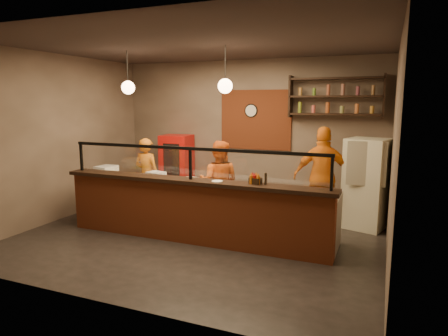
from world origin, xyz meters
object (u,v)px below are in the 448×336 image
at_px(cook_left, 147,175).
at_px(pepper_mill, 266,179).
at_px(fridge, 366,184).
at_px(condiment_caddy, 255,181).
at_px(wall_clock, 251,111).
at_px(red_cooler, 177,168).
at_px(cook_mid, 219,182).
at_px(pizza_dough, 186,180).
at_px(cook_right, 323,177).

bearing_deg(cook_left, pepper_mill, 160.66).
height_order(fridge, condiment_caddy, fridge).
bearing_deg(wall_clock, condiment_caddy, -70.04).
distance_m(red_cooler, pepper_mill, 3.74).
relative_size(fridge, red_cooler, 1.08).
distance_m(condiment_caddy, pepper_mill, 0.16).
relative_size(cook_mid, condiment_caddy, 9.24).
bearing_deg(cook_mid, pepper_mill, 129.62).
bearing_deg(pepper_mill, wall_clock, 112.91).
bearing_deg(cook_mid, condiment_caddy, 125.41).
height_order(wall_clock, cook_mid, wall_clock).
height_order(red_cooler, pizza_dough, red_cooler).
height_order(wall_clock, pepper_mill, wall_clock).
xyz_separation_m(wall_clock, cook_mid, (-0.09, -1.61, -1.31)).
distance_m(cook_mid, red_cooler, 2.08).
relative_size(wall_clock, condiment_caddy, 1.75).
bearing_deg(cook_right, cook_mid, 8.24).
relative_size(red_cooler, pizza_dough, 2.70).
relative_size(cook_mid, pepper_mill, 8.88).
bearing_deg(fridge, pepper_mill, -110.14).
xyz_separation_m(cook_mid, pepper_mill, (1.23, -1.09, 0.36)).
relative_size(wall_clock, cook_left, 0.19).
height_order(red_cooler, pepper_mill, red_cooler).
xyz_separation_m(wall_clock, cook_right, (1.76, -1.04, -1.17)).
xyz_separation_m(cook_left, condiment_caddy, (2.76, -1.23, 0.33)).
bearing_deg(red_cooler, cook_left, -97.94).
relative_size(cook_right, pizza_dough, 3.27).
distance_m(cook_left, fridge, 4.32).
relative_size(red_cooler, pepper_mill, 8.61).
height_order(wall_clock, fridge, wall_clock).
relative_size(cook_left, red_cooler, 1.02).
relative_size(cook_left, pizza_dough, 2.75).
bearing_deg(cook_left, cook_right, -169.55).
bearing_deg(pepper_mill, red_cooler, 140.09).
distance_m(cook_mid, pizza_dough, 0.69).
xyz_separation_m(wall_clock, red_cooler, (-1.71, -0.31, -1.33)).
bearing_deg(pizza_dough, cook_right, 25.81).
relative_size(cook_left, fridge, 0.95).
bearing_deg(wall_clock, pepper_mill, -67.09).
distance_m(cook_mid, pepper_mill, 1.68).
bearing_deg(pizza_dough, cook_left, 152.33).
relative_size(cook_left, condiment_caddy, 9.13).
relative_size(cook_right, condiment_caddy, 10.84).
xyz_separation_m(cook_left, red_cooler, (0.06, 1.17, -0.01)).
xyz_separation_m(cook_mid, condiment_caddy, (1.07, -1.10, 0.32)).
distance_m(fridge, pepper_mill, 2.31).
xyz_separation_m(cook_right, red_cooler, (-3.47, 0.73, -0.16)).
bearing_deg(cook_right, condiment_caddy, 56.18).
height_order(red_cooler, condiment_caddy, red_cooler).
distance_m(cook_right, pepper_mill, 1.78).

